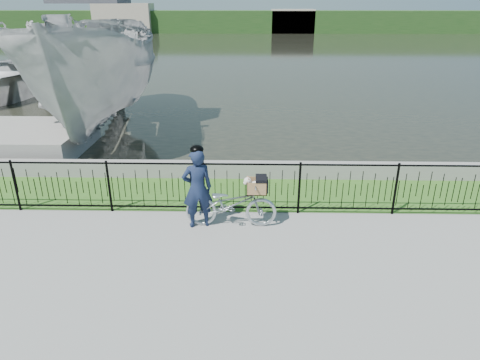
{
  "coord_description": "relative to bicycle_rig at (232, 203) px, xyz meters",
  "views": [
    {
      "loc": [
        -0.06,
        -6.59,
        4.17
      ],
      "look_at": [
        -0.23,
        1.0,
        1.0
      ],
      "focal_mm": 32.0,
      "sensor_mm": 36.0,
      "label": 1
    }
  ],
  "objects": [
    {
      "name": "grass_strip",
      "position": [
        0.39,
        1.57,
        -0.48
      ],
      "size": [
        60.0,
        2.0,
        0.01
      ],
      "primitive_type": "cube",
      "color": "#36641F",
      "rests_on": "ground"
    },
    {
      "name": "bicycle_rig",
      "position": [
        0.0,
        0.0,
        0.0
      ],
      "size": [
        1.8,
        0.63,
        1.07
      ],
      "color": "#B0B6BD",
      "rests_on": "ground"
    },
    {
      "name": "water",
      "position": [
        0.39,
        31.97,
        -0.49
      ],
      "size": [
        120.0,
        120.0,
        0.0
      ],
      "primitive_type": "plane",
      "color": "black",
      "rests_on": "ground"
    },
    {
      "name": "far_building_left",
      "position": [
        -17.61,
        56.97,
        1.51
      ],
      "size": [
        8.0,
        4.0,
        4.0
      ],
      "primitive_type": "cube",
      "color": "#B0A38D",
      "rests_on": "ground"
    },
    {
      "name": "far_building_right",
      "position": [
        6.39,
        57.47,
        1.11
      ],
      "size": [
        6.0,
        3.0,
        3.2
      ],
      "primitive_type": "cube",
      "color": "#B0A38D",
      "rests_on": "ground"
    },
    {
      "name": "cyclist",
      "position": [
        -0.67,
        -0.02,
        0.35
      ],
      "size": [
        0.67,
        0.53,
        1.69
      ],
      "color": "#16203C",
      "rests_on": "ground"
    },
    {
      "name": "boat_near",
      "position": [
        -4.7,
        6.77,
        1.58
      ],
      "size": [
        5.01,
        10.54,
        5.72
      ],
      "color": "#A7A7A7",
      "rests_on": "water"
    },
    {
      "name": "ground",
      "position": [
        0.39,
        -1.03,
        -0.49
      ],
      "size": [
        120.0,
        120.0,
        0.0
      ],
      "primitive_type": "plane",
      "color": "gray",
      "rests_on": "ground"
    },
    {
      "name": "fence",
      "position": [
        0.39,
        0.57,
        0.09
      ],
      "size": [
        14.0,
        0.06,
        1.15
      ],
      "primitive_type": null,
      "color": "black",
      "rests_on": "ground"
    },
    {
      "name": "quay_wall",
      "position": [
        0.39,
        2.57,
        -0.29
      ],
      "size": [
        60.0,
        0.3,
        0.4
      ],
      "primitive_type": "cube",
      "color": "gray",
      "rests_on": "ground"
    },
    {
      "name": "far_treeline",
      "position": [
        0.39,
        58.97,
        1.01
      ],
      "size": [
        120.0,
        6.0,
        3.0
      ],
      "primitive_type": "cube",
      "color": "#26491C",
      "rests_on": "ground"
    }
  ]
}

